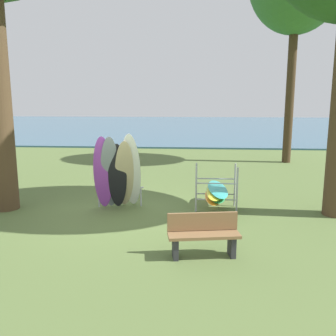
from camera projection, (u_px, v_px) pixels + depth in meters
ground_plane at (121, 214)px, 9.94m from camera, size 80.00×80.00×0.00m
lake_water at (179, 126)px, 40.23m from camera, size 80.00×36.00×0.10m
leaning_board_pile at (117, 174)px, 10.17m from camera, size 1.37×1.03×2.17m
board_storage_rack at (216, 192)px, 10.31m from camera, size 1.15×2.13×1.25m
park_bench at (203, 234)px, 7.23m from camera, size 1.45×0.64×0.85m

